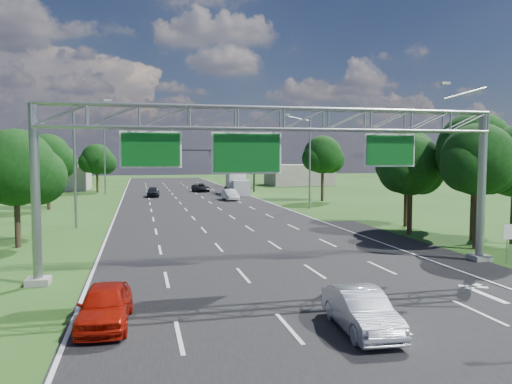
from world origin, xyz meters
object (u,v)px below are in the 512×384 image
object	(u,v)px
traffic_signal	(232,159)
red_coupe	(105,305)
sign_gantry	(284,131)
silver_sedan	(361,310)
regulatory_sign	(508,235)
box_truck	(237,184)

from	to	relation	value
traffic_signal	red_coupe	xyz separation A→B (m)	(-15.21, -59.29, -4.47)
sign_gantry	red_coupe	distance (m)	11.95
sign_gantry	silver_sedan	bearing A→B (deg)	-89.35
regulatory_sign	red_coupe	distance (m)	20.83
box_truck	silver_sedan	bearing A→B (deg)	-92.48
traffic_signal	red_coupe	distance (m)	61.37
traffic_signal	red_coupe	size ratio (longest dim) A/B	2.97
regulatory_sign	silver_sedan	size ratio (longest dim) A/B	0.51
sign_gantry	box_truck	world-z (taller)	sign_gantry
silver_sedan	box_truck	distance (m)	58.79
regulatory_sign	red_coupe	xyz separation A→B (m)	(-20.13, -5.26, -0.81)
sign_gantry	red_coupe	bearing A→B (deg)	-142.07
regulatory_sign	silver_sedan	distance (m)	14.26
silver_sedan	box_truck	world-z (taller)	box_truck
sign_gantry	silver_sedan	world-z (taller)	sign_gantry
regulatory_sign	box_truck	size ratio (longest dim) A/B	0.24
sign_gantry	traffic_signal	xyz separation A→B (m)	(7.15, 53.00, -1.72)
regulatory_sign	box_truck	xyz separation A→B (m)	(-4.83, 50.65, 0.03)
traffic_signal	silver_sedan	world-z (taller)	traffic_signal
red_coupe	silver_sedan	xyz separation A→B (m)	(8.16, -2.43, -0.02)
box_truck	sign_gantry	bearing A→B (deg)	-93.80
traffic_signal	box_truck	size ratio (longest dim) A/B	1.42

